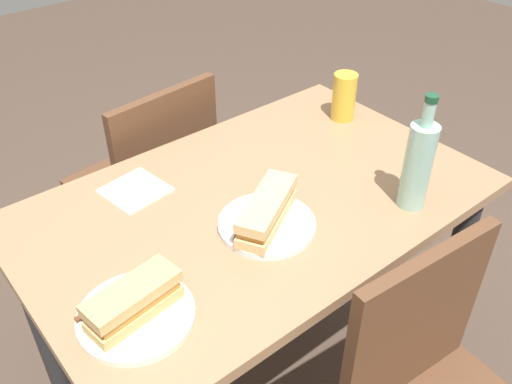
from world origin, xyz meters
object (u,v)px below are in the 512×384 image
at_px(dining_table, 256,237).
at_px(chair_far, 154,181).
at_px(plate_near, 267,224).
at_px(baguette_sandwich_far, 133,301).
at_px(plate_far, 136,316).
at_px(knife_far, 114,301).
at_px(baguette_sandwich_near, 267,210).
at_px(water_bottle, 418,164).
at_px(beer_glass, 344,97).
at_px(knife_near, 245,219).

height_order(dining_table, chair_far, chair_far).
distance_m(plate_near, baguette_sandwich_far, 0.37).
bearing_deg(chair_far, dining_table, -90.91).
height_order(plate_far, baguette_sandwich_far, baguette_sandwich_far).
xyz_separation_m(plate_near, baguette_sandwich_far, (-0.37, -0.05, 0.04)).
xyz_separation_m(baguette_sandwich_far, knife_far, (-0.02, 0.05, -0.03)).
height_order(baguette_sandwich_near, water_bottle, water_bottle).
bearing_deg(baguette_sandwich_far, plate_far, 0.00).
bearing_deg(dining_table, beer_glass, 17.84).
bearing_deg(water_bottle, knife_far, 167.72).
relative_size(baguette_sandwich_near, baguette_sandwich_far, 1.17).
height_order(plate_near, plate_far, same).
distance_m(baguette_sandwich_near, plate_far, 0.37).
height_order(baguette_sandwich_far, knife_far, baguette_sandwich_far).
distance_m(chair_far, knife_near, 0.68).
xyz_separation_m(dining_table, water_bottle, (0.28, -0.25, 0.24)).
distance_m(baguette_sandwich_near, knife_far, 0.38).
height_order(baguette_sandwich_near, baguette_sandwich_far, same).
bearing_deg(plate_near, baguette_sandwich_near, 63.43).
relative_size(knife_near, plate_far, 0.68).
xyz_separation_m(knife_near, beer_glass, (0.54, 0.21, 0.05)).
height_order(chair_far, beer_glass, beer_glass).
relative_size(baguette_sandwich_near, water_bottle, 0.78).
distance_m(dining_table, plate_near, 0.17).
distance_m(plate_near, water_bottle, 0.37).
relative_size(plate_near, plate_far, 1.00).
xyz_separation_m(chair_far, baguette_sandwich_near, (-0.06, -0.65, 0.31)).
relative_size(dining_table, knife_far, 6.30).
xyz_separation_m(plate_near, plate_far, (-0.37, -0.05, 0.00)).
bearing_deg(plate_near, water_bottle, -25.15).
bearing_deg(beer_glass, baguette_sandwich_near, -154.08).
bearing_deg(water_bottle, plate_far, 171.43).
bearing_deg(knife_far, baguette_sandwich_far, -69.82).
distance_m(dining_table, baguette_sandwich_far, 0.47).
relative_size(baguette_sandwich_near, knife_near, 1.48).
bearing_deg(baguette_sandwich_near, baguette_sandwich_far, -172.44).
xyz_separation_m(dining_table, knife_far, (-0.43, -0.10, 0.14)).
bearing_deg(plate_near, dining_table, 63.64).
distance_m(chair_far, knife_far, 0.83).
height_order(water_bottle, beer_glass, water_bottle).
bearing_deg(plate_far, plate_near, 7.56).
relative_size(baguette_sandwich_near, plate_far, 1.01).
bearing_deg(plate_near, beer_glass, 25.92).
bearing_deg(dining_table, plate_near, -116.36).
relative_size(plate_far, baguette_sandwich_far, 1.16).
distance_m(plate_near, baguette_sandwich_near, 0.04).
bearing_deg(water_bottle, baguette_sandwich_far, 171.43).
relative_size(plate_near, knife_near, 1.47).
distance_m(knife_near, plate_far, 0.34).
bearing_deg(plate_near, baguette_sandwich_far, -172.44).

